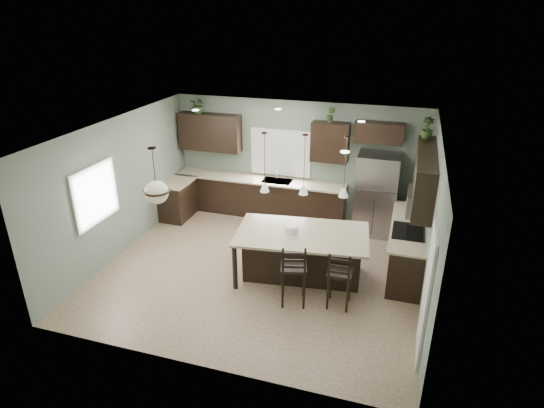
{
  "coord_description": "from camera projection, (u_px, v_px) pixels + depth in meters",
  "views": [
    {
      "loc": [
        2.47,
        -7.29,
        4.78
      ],
      "look_at": [
        0.1,
        0.4,
        1.25
      ],
      "focal_mm": 30.0,
      "sensor_mm": 36.0,
      "label": 1
    }
  ],
  "objects": [
    {
      "name": "plant_back_right",
      "position": [
        331.0,
        115.0,
        9.94
      ],
      "size": [
        0.22,
        0.19,
        0.35
      ],
      "primitive_type": "imported",
      "rotation": [
        0.0,
        0.0,
        -0.22
      ],
      "color": "#2F5023",
      "rests_on": "back_upper_right"
    },
    {
      "name": "microwave",
      "position": [
        418.0,
        202.0,
        8.11
      ],
      "size": [
        0.4,
        0.75,
        0.4
      ],
      "primitive_type": "cube",
      "color": "gray",
      "rests_on": "right_upper_cabs"
    },
    {
      "name": "window_back",
      "position": [
        281.0,
        153.0,
        10.84
      ],
      "size": [
        1.35,
        0.02,
        1.0
      ],
      "primitive_type": "cube",
      "color": "white",
      "rests_on": "room_shell"
    },
    {
      "name": "chandelier",
      "position": [
        155.0,
        176.0,
        7.1
      ],
      "size": [
        0.42,
        0.42,
        0.94
      ],
      "primitive_type": null,
      "color": "beige",
      "rests_on": "room_shell"
    },
    {
      "name": "fridge_header",
      "position": [
        379.0,
        133.0,
        9.82
      ],
      "size": [
        1.05,
        0.34,
        0.45
      ],
      "primitive_type": "cube",
      "color": "black",
      "rests_on": "room_shell"
    },
    {
      "name": "back_lower_cabs",
      "position": [
        260.0,
        197.0,
        11.15
      ],
      "size": [
        4.2,
        0.6,
        0.9
      ],
      "primitive_type": "cube",
      "color": "black",
      "rests_on": "ground"
    },
    {
      "name": "back_upper_right",
      "position": [
        330.0,
        142.0,
        10.22
      ],
      "size": [
        0.85,
        0.34,
        0.9
      ],
      "primitive_type": "cube",
      "color": "black",
      "rests_on": "room_shell"
    },
    {
      "name": "pendant_left",
      "position": [
        265.0,
        163.0,
        7.94
      ],
      "size": [
        0.17,
        0.17,
        1.1
      ],
      "primitive_type": null,
      "color": "white",
      "rests_on": "room_shell"
    },
    {
      "name": "serving_dish",
      "position": [
        292.0,
        229.0,
        8.37
      ],
      "size": [
        0.24,
        0.24,
        0.14
      ],
      "primitive_type": "cylinder",
      "color": "white",
      "rests_on": "kitchen_island"
    },
    {
      "name": "left_return_cabs",
      "position": [
        177.0,
        200.0,
        10.99
      ],
      "size": [
        0.6,
        0.9,
        0.9
      ],
      "primitive_type": "cube",
      "color": "black",
      "rests_on": "ground"
    },
    {
      "name": "ground",
      "position": [
        261.0,
        269.0,
        8.96
      ],
      "size": [
        6.0,
        6.0,
        0.0
      ],
      "primitive_type": "plane",
      "color": "#9E8466",
      "rests_on": "ground"
    },
    {
      "name": "cooktop",
      "position": [
        409.0,
        231.0,
        8.38
      ],
      "size": [
        0.58,
        0.75,
        0.02
      ],
      "primitive_type": "cube",
      "color": "black",
      "rests_on": "right_countertop"
    },
    {
      "name": "back_countertop",
      "position": [
        259.0,
        180.0,
        10.95
      ],
      "size": [
        4.2,
        0.66,
        0.04
      ],
      "primitive_type": "cube",
      "color": "#BCB58E",
      "rests_on": "back_lower_cabs"
    },
    {
      "name": "window_left",
      "position": [
        95.0,
        194.0,
        8.44
      ],
      "size": [
        0.02,
        1.1,
        1.0
      ],
      "primitive_type": "cube",
      "color": "white",
      "rests_on": "room_shell"
    },
    {
      "name": "plant_back_left",
      "position": [
        198.0,
        105.0,
        10.79
      ],
      "size": [
        0.43,
        0.4,
        0.4
      ],
      "primitive_type": "imported",
      "rotation": [
        0.0,
        0.0,
        -0.29
      ],
      "color": "#335726",
      "rests_on": "back_upper_left"
    },
    {
      "name": "right_countertop",
      "position": [
        409.0,
        226.0,
        8.63
      ],
      "size": [
        0.66,
        2.35,
        0.04
      ],
      "primitive_type": "cube",
      "color": "#BCB58E",
      "rests_on": "right_lower_cabs"
    },
    {
      "name": "left_return_countertop",
      "position": [
        177.0,
        182.0,
        10.8
      ],
      "size": [
        0.66,
        0.96,
        0.04
      ],
      "primitive_type": "cube",
      "color": "#BCB58E",
      "rests_on": "left_return_cabs"
    },
    {
      "name": "right_lower_cabs",
      "position": [
        407.0,
        248.0,
        8.82
      ],
      "size": [
        0.6,
        2.35,
        0.9
      ],
      "primitive_type": "cube",
      "color": "black",
      "rests_on": "ground"
    },
    {
      "name": "pendant_center",
      "position": [
        304.0,
        165.0,
        7.83
      ],
      "size": [
        0.17,
        0.17,
        1.1
      ],
      "primitive_type": null,
      "color": "white",
      "rests_on": "room_shell"
    },
    {
      "name": "pantry_door",
      "position": [
        426.0,
        296.0,
        6.39
      ],
      "size": [
        0.04,
        0.82,
        2.04
      ],
      "primitive_type": "cube",
      "color": "white",
      "rests_on": "ground"
    },
    {
      "name": "bar_stool_center",
      "position": [
        294.0,
        273.0,
        7.73
      ],
      "size": [
        0.54,
        0.54,
        1.19
      ],
      "primitive_type": "cube",
      "rotation": [
        0.0,
        0.0,
        0.25
      ],
      "color": "black",
      "rests_on": "ground"
    },
    {
      "name": "faucet",
      "position": [
        277.0,
        176.0,
        10.73
      ],
      "size": [
        0.02,
        0.02,
        0.28
      ],
      "primitive_type": "cylinder",
      "color": "silver",
      "rests_on": "back_countertop"
    },
    {
      "name": "refrigerator",
      "position": [
        376.0,
        194.0,
        10.08
      ],
      "size": [
        0.9,
        0.74,
        1.85
      ],
      "primitive_type": "cube",
      "color": "#95959D",
      "rests_on": "ground"
    },
    {
      "name": "bar_stool_right",
      "position": [
        340.0,
        278.0,
        7.66
      ],
      "size": [
        0.42,
        0.42,
        1.1
      ],
      "primitive_type": "cube",
      "rotation": [
        0.0,
        0.0,
        0.03
      ],
      "color": "black",
      "rests_on": "ground"
    },
    {
      "name": "sink_inset",
      "position": [
        277.0,
        181.0,
        10.82
      ],
      "size": [
        0.7,
        0.45,
        0.01
      ],
      "primitive_type": "cube",
      "color": "gray",
      "rests_on": "back_countertop"
    },
    {
      "name": "pendant_right",
      "position": [
        345.0,
        167.0,
        7.72
      ],
      "size": [
        0.17,
        0.17,
        1.1
      ],
      "primitive_type": null,
      "color": "silver",
      "rests_on": "room_shell"
    },
    {
      "name": "back_upper_left",
      "position": [
        210.0,
        132.0,
        11.01
      ],
      "size": [
        1.55,
        0.34,
        0.9
      ],
      "primitive_type": "cube",
      "color": "black",
      "rests_on": "room_shell"
    },
    {
      "name": "kitchen_island",
      "position": [
        302.0,
        255.0,
        8.55
      ],
      "size": [
        2.57,
        1.67,
        0.92
      ],
      "primitive_type": "cube",
      "rotation": [
        0.0,
        0.0,
        0.13
      ],
      "color": "black",
      "rests_on": "ground"
    },
    {
      "name": "plant_right_wall",
      "position": [
        427.0,
        128.0,
        8.73
      ],
      "size": [
        0.25,
        0.25,
        0.41
      ],
      "primitive_type": "imported",
      "rotation": [
        0.0,
        0.0,
        0.07
      ],
      "color": "#324D22",
      "rests_on": "right_upper_cabs"
    },
    {
      "name": "right_upper_cabs",
      "position": [
        424.0,
        176.0,
        8.18
      ],
      "size": [
        0.34,
        2.35,
        0.9
      ],
      "primitive_type": "cube",
      "color": "black",
      "rests_on": "room_shell"
    },
    {
      "name": "room_shell",
      "position": [
        260.0,
        189.0,
        8.28
      ],
      "size": [
        6.0,
        6.0,
        6.0
      ],
      "color": "slate",
      "rests_on": "ground"
    },
    {
      "name": "wall_oven_front",
      "position": [
        390.0,
        253.0,
        8.66
      ],
      "size": [
        0.01,
        0.72,
        0.6
      ],
      "primitive_type": "cube",
      "color": "gray",
      "rests_on": "right_lower_cabs"
    }
  ]
}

